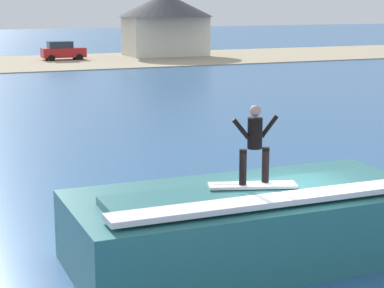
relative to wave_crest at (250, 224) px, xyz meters
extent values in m
plane|color=#2E5C91|center=(0.79, -0.35, -0.82)|extent=(260.00, 260.00, 0.00)
cube|color=#2C7071|center=(0.00, 0.03, -0.05)|extent=(7.96, 3.59, 1.56)
cube|color=#2C7071|center=(0.00, -0.42, 0.82)|extent=(6.76, 1.62, 0.17)
cube|color=white|center=(0.00, -1.14, 0.87)|extent=(7.16, 0.65, 0.12)
cube|color=white|center=(-0.08, -0.23, 0.96)|extent=(1.95, 1.04, 0.06)
cube|color=black|center=(-0.08, -0.23, 0.98)|extent=(1.67, 0.57, 0.01)
cylinder|color=black|center=(-0.30, -0.20, 1.37)|extent=(0.16, 0.16, 0.77)
cylinder|color=black|center=(0.25, -0.20, 1.37)|extent=(0.16, 0.16, 0.77)
cylinder|color=black|center=(-0.03, -0.20, 2.09)|extent=(0.32, 0.32, 0.67)
sphere|color=tan|center=(-0.03, -0.20, 2.58)|extent=(0.24, 0.24, 0.24)
cylinder|color=black|center=(-0.37, -0.20, 2.22)|extent=(0.43, 0.10, 0.48)
cylinder|color=black|center=(0.31, -0.20, 2.22)|extent=(0.43, 0.10, 0.48)
cube|color=red|center=(7.16, 53.00, -0.05)|extent=(4.16, 1.75, 0.90)
cube|color=#262D38|center=(6.85, 53.00, 0.72)|extent=(2.29, 1.57, 0.64)
cylinder|color=black|center=(8.51, 53.92, -0.50)|extent=(0.64, 0.22, 0.64)
cylinder|color=black|center=(8.51, 52.07, -0.50)|extent=(0.64, 0.22, 0.64)
cylinder|color=black|center=(5.81, 53.92, -0.50)|extent=(0.64, 0.22, 0.64)
cylinder|color=black|center=(5.81, 52.07, -0.50)|extent=(0.64, 0.22, 0.64)
cube|color=silver|center=(18.11, 54.26, 1.21)|extent=(8.02, 5.12, 4.07)
cone|color=#2D2D33|center=(18.11, 54.26, 4.45)|extent=(9.95, 9.95, 2.41)
camera|label=1|loc=(-6.72, -12.82, 4.86)|focal=63.73mm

